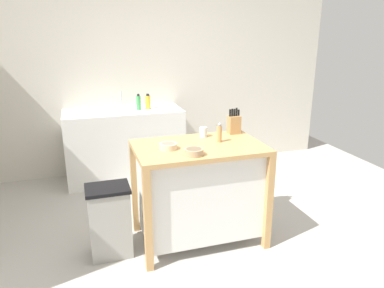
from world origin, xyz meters
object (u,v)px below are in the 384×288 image
object	(u,v)px
bowl_ceramic_wide	(194,152)
knife_block	(234,124)
trash_bin	(110,221)
kitchen_island	(199,188)
bottle_spray_cleaner	(139,102)
bowl_ceramic_small	(168,146)
pepper_grinder	(219,133)
sink_faucet	(121,100)
bottle_hand_soap	(148,102)
drinking_cup	(203,132)

from	to	relation	value
bowl_ceramic_wide	knife_block	bearing A→B (deg)	41.16
knife_block	trash_bin	world-z (taller)	knife_block
kitchen_island	bottle_spray_cleaner	xyz separation A→B (m)	(-0.24, 1.65, 0.48)
kitchen_island	bowl_ceramic_wide	world-z (taller)	bowl_ceramic_wide
kitchen_island	bowl_ceramic_small	size ratio (longest dim) A/B	7.49
kitchen_island	bowl_ceramic_small	bearing A→B (deg)	-174.87
bowl_ceramic_small	bowl_ceramic_wide	distance (m)	0.26
bowl_ceramic_wide	pepper_grinder	bearing A→B (deg)	39.97
kitchen_island	bottle_spray_cleaner	world-z (taller)	bottle_spray_cleaner
kitchen_island	sink_faucet	world-z (taller)	sink_faucet
trash_bin	sink_faucet	size ratio (longest dim) A/B	2.86
bottle_hand_soap	kitchen_island	bearing A→B (deg)	-85.95
bowl_ceramic_wide	pepper_grinder	size ratio (longest dim) A/B	0.88
knife_block	sink_faucet	size ratio (longest dim) A/B	1.12
sink_faucet	bottle_hand_soap	world-z (taller)	sink_faucet
sink_faucet	bottle_spray_cleaner	distance (m)	0.25
bowl_ceramic_small	bottle_spray_cleaner	distance (m)	1.68
bowl_ceramic_wide	drinking_cup	world-z (taller)	drinking_cup
bowl_ceramic_small	bowl_ceramic_wide	size ratio (longest dim) A/B	0.97
sink_faucet	bottle_hand_soap	bearing A→B (deg)	-22.10
bowl_ceramic_wide	drinking_cup	distance (m)	0.52
knife_block	pepper_grinder	distance (m)	0.32
kitchen_island	knife_block	world-z (taller)	knife_block
bowl_ceramic_wide	sink_faucet	size ratio (longest dim) A/B	0.69
kitchen_island	pepper_grinder	bearing A→B (deg)	10.19
drinking_cup	bottle_spray_cleaner	bearing A→B (deg)	104.29
bowl_ceramic_small	bottle_spray_cleaner	world-z (taller)	bottle_spray_cleaner
sink_faucet	pepper_grinder	bearing A→B (deg)	-70.15
bottle_spray_cleaner	sink_faucet	bearing A→B (deg)	142.35
bottle_spray_cleaner	bowl_ceramic_small	bearing A→B (deg)	-91.30
drinking_cup	pepper_grinder	world-z (taller)	pepper_grinder
bowl_ceramic_wide	trash_bin	distance (m)	0.95
kitchen_island	pepper_grinder	distance (m)	0.52
bowl_ceramic_small	bowl_ceramic_wide	world-z (taller)	bowl_ceramic_wide
pepper_grinder	sink_faucet	bearing A→B (deg)	109.85
bowl_ceramic_small	bottle_hand_soap	size ratio (longest dim) A/B	0.79
bowl_ceramic_wide	sink_faucet	bearing A→B (deg)	98.82
kitchen_island	sink_faucet	xyz separation A→B (m)	(-0.44, 1.80, 0.50)
bowl_ceramic_small	sink_faucet	xyz separation A→B (m)	(-0.16, 1.83, 0.07)
pepper_grinder	knife_block	bearing A→B (deg)	42.72
bowl_ceramic_wide	sink_faucet	world-z (taller)	sink_faucet
knife_block	bowl_ceramic_small	bearing A→B (deg)	-158.73
drinking_cup	pepper_grinder	distance (m)	0.21
drinking_cup	kitchen_island	bearing A→B (deg)	-117.49
bowl_ceramic_small	bottle_hand_soap	xyz separation A→B (m)	(0.16, 1.70, 0.05)
knife_block	bowl_ceramic_wide	bearing A→B (deg)	-138.84
bottle_spray_cleaner	bottle_hand_soap	distance (m)	0.12
bottle_hand_soap	sink_faucet	bearing A→B (deg)	157.90
pepper_grinder	bottle_hand_soap	bearing A→B (deg)	101.02
bowl_ceramic_wide	kitchen_island	bearing A→B (deg)	62.53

